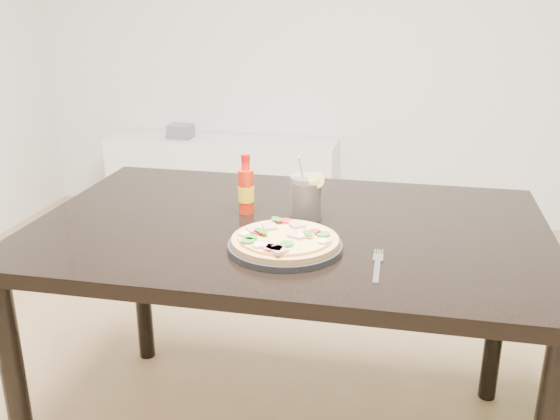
% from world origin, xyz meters
% --- Properties ---
extents(dining_table, '(1.40, 0.90, 0.75)m').
position_xyz_m(dining_table, '(0.01, 0.09, 0.67)').
color(dining_table, black).
rests_on(dining_table, ground).
extents(plate, '(0.29, 0.29, 0.02)m').
position_xyz_m(plate, '(0.03, -0.09, 0.76)').
color(plate, black).
rests_on(plate, dining_table).
extents(pizza, '(0.27, 0.27, 0.03)m').
position_xyz_m(pizza, '(0.03, -0.09, 0.78)').
color(pizza, tan).
rests_on(pizza, plate).
extents(hot_sauce_bottle, '(0.05, 0.05, 0.17)m').
position_xyz_m(hot_sauce_bottle, '(-0.13, 0.15, 0.82)').
color(hot_sauce_bottle, red).
rests_on(hot_sauce_bottle, dining_table).
extents(cola_cup, '(0.10, 0.09, 0.18)m').
position_xyz_m(cola_cup, '(0.05, 0.14, 0.81)').
color(cola_cup, black).
rests_on(cola_cup, dining_table).
extents(fork, '(0.02, 0.19, 0.00)m').
position_xyz_m(fork, '(0.26, -0.14, 0.75)').
color(fork, silver).
rests_on(fork, dining_table).
extents(media_console, '(1.40, 0.34, 0.50)m').
position_xyz_m(media_console, '(-0.80, 2.07, 0.25)').
color(media_console, white).
rests_on(media_console, ground).
extents(cd_stack, '(0.14, 0.12, 0.08)m').
position_xyz_m(cd_stack, '(-1.05, 2.05, 0.54)').
color(cd_stack, slate).
rests_on(cd_stack, media_console).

